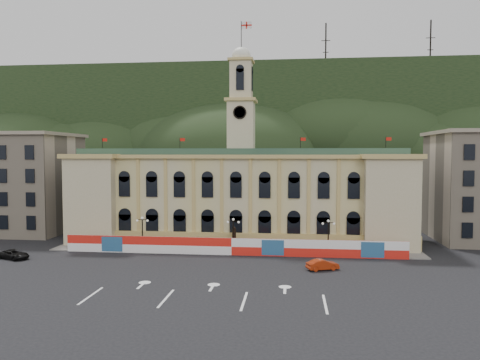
# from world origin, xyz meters

# --- Properties ---
(ground) EXTENTS (260.00, 260.00, 0.00)m
(ground) POSITION_xyz_m (0.00, 0.00, 0.00)
(ground) COLOR black
(ground) RESTS_ON ground
(lane_markings) EXTENTS (26.00, 10.00, 0.02)m
(lane_markings) POSITION_xyz_m (0.00, -5.00, 0.00)
(lane_markings) COLOR white
(lane_markings) RESTS_ON ground
(hill_ridge) EXTENTS (230.00, 80.00, 64.00)m
(hill_ridge) POSITION_xyz_m (0.03, 121.99, 19.48)
(hill_ridge) COLOR black
(hill_ridge) RESTS_ON ground
(city_hall) EXTENTS (56.20, 17.60, 37.10)m
(city_hall) POSITION_xyz_m (0.00, 27.63, 7.85)
(city_hall) COLOR #C6BB8F
(city_hall) RESTS_ON ground
(side_building_left) EXTENTS (21.00, 17.00, 18.60)m
(side_building_left) POSITION_xyz_m (-43.00, 30.93, 9.33)
(side_building_left) COLOR #C4B197
(side_building_left) RESTS_ON ground
(hoarding_fence) EXTENTS (50.00, 0.44, 2.50)m
(hoarding_fence) POSITION_xyz_m (0.06, 15.07, 1.25)
(hoarding_fence) COLOR red
(hoarding_fence) RESTS_ON ground
(pavement) EXTENTS (56.00, 5.50, 0.16)m
(pavement) POSITION_xyz_m (0.00, 17.75, 0.08)
(pavement) COLOR slate
(pavement) RESTS_ON ground
(statue) EXTENTS (1.40, 1.40, 3.72)m
(statue) POSITION_xyz_m (0.00, 18.00, 1.19)
(statue) COLOR #595651
(statue) RESTS_ON ground
(lamp_left) EXTENTS (1.96, 0.44, 5.15)m
(lamp_left) POSITION_xyz_m (-14.00, 17.00, 3.07)
(lamp_left) COLOR black
(lamp_left) RESTS_ON ground
(lamp_center) EXTENTS (1.96, 0.44, 5.15)m
(lamp_center) POSITION_xyz_m (0.00, 17.00, 3.07)
(lamp_center) COLOR black
(lamp_center) RESTS_ON ground
(lamp_right) EXTENTS (1.96, 0.44, 5.15)m
(lamp_right) POSITION_xyz_m (14.00, 17.00, 3.07)
(lamp_right) COLOR black
(lamp_right) RESTS_ON ground
(red_sedan) EXTENTS (4.32, 5.12, 1.36)m
(red_sedan) POSITION_xyz_m (12.62, 7.62, 0.68)
(red_sedan) COLOR #9F270B
(red_sedan) RESTS_ON ground
(black_suv) EXTENTS (5.21, 6.06, 1.29)m
(black_suv) POSITION_xyz_m (-30.00, 9.15, 0.65)
(black_suv) COLOR black
(black_suv) RESTS_ON ground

